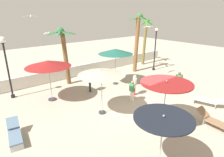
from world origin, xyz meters
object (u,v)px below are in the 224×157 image
object	(u,v)px
patio_umbrella_3	(166,85)
lounge_chair_1	(214,120)
patio_umbrella_4	(101,73)
lamp_post_1	(6,58)
patio_umbrella_0	(48,64)
palm_tree_1	(64,49)
guest_0	(135,83)
seagull_1	(148,27)
patio_umbrella_1	(163,122)
lounge_chair_2	(209,101)
lounge_chair_0	(14,133)
guest_2	(132,89)
palm_tree_0	(137,37)
patio_umbrella_2	(116,51)
seagull_2	(47,33)
lamp_post_0	(155,47)
guest_1	(90,79)
seagull_0	(31,16)
guest_3	(179,80)
palm_tree_2	(145,37)

from	to	relation	value
patio_umbrella_3	lounge_chair_1	xyz separation A→B (m)	(1.95, -1.84, -1.96)
patio_umbrella_4	lamp_post_1	size ratio (longest dim) A/B	0.64
patio_umbrella_0	palm_tree_1	world-z (taller)	palm_tree_1
guest_0	seagull_1	xyz separation A→B (m)	(3.46, 1.95, 3.73)
patio_umbrella_4	patio_umbrella_1	bearing A→B (deg)	-100.71
palm_tree_1	patio_umbrella_4	bearing A→B (deg)	-95.85
lounge_chair_2	guest_0	size ratio (longest dim) A/B	1.25
lounge_chair_0	guest_2	world-z (taller)	guest_2
palm_tree_0	seagull_1	world-z (taller)	palm_tree_0
lamp_post_1	seagull_1	size ratio (longest dim) A/B	3.67
patio_umbrella_2	seagull_1	size ratio (longest dim) A/B	2.61
seagull_2	lounge_chair_1	bearing A→B (deg)	-75.89
patio_umbrella_4	palm_tree_0	world-z (taller)	palm_tree_0
lamp_post_0	lounge_chair_2	distance (m)	8.71
lounge_chair_0	lounge_chair_2	bearing A→B (deg)	-21.70
patio_umbrella_0	lounge_chair_0	size ratio (longest dim) A/B	1.56
patio_umbrella_0	lamp_post_1	size ratio (longest dim) A/B	0.69
palm_tree_0	patio_umbrella_4	bearing A→B (deg)	-148.98
patio_umbrella_1	palm_tree_0	world-z (taller)	palm_tree_0
patio_umbrella_4	guest_0	bearing A→B (deg)	10.44
patio_umbrella_2	palm_tree_1	size ratio (longest dim) A/B	0.65
lamp_post_0	seagull_1	distance (m)	3.78
lounge_chair_1	guest_1	size ratio (longest dim) A/B	1.12
palm_tree_0	lounge_chair_1	size ratio (longest dim) A/B	3.02
lounge_chair_2	guest_1	world-z (taller)	guest_1
patio_umbrella_1	palm_tree_0	xyz separation A→B (m)	(8.96, 9.79, 1.30)
lamp_post_0	seagull_2	xyz separation A→B (m)	(-9.38, 4.58, 1.63)
patio_umbrella_1	lounge_chair_1	world-z (taller)	patio_umbrella_1
seagull_0	lounge_chair_2	bearing A→B (deg)	-53.53
patio_umbrella_4	lounge_chair_1	distance (m)	6.60
lounge_chair_0	guest_2	size ratio (longest dim) A/B	1.26
patio_umbrella_3	lamp_post_1	xyz separation A→B (m)	(-5.43, 9.07, 0.54)
lounge_chair_2	palm_tree_1	bearing A→B (deg)	119.23
palm_tree_1	lamp_post_0	bearing A→B (deg)	-12.63
seagull_2	guest_3	bearing A→B (deg)	-56.58
patio_umbrella_1	lounge_chair_2	distance (m)	7.26
lounge_chair_1	guest_3	xyz separation A→B (m)	(2.87, 3.97, 0.56)
lamp_post_0	guest_1	world-z (taller)	lamp_post_0
palm_tree_2	guest_3	bearing A→B (deg)	-120.37
palm_tree_1	guest_2	xyz separation A→B (m)	(1.93, -5.93, -2.08)
patio_umbrella_4	seagull_2	world-z (taller)	seagull_2
palm_tree_0	seagull_0	xyz separation A→B (m)	(-9.52, 1.58, 2.10)
patio_umbrella_4	palm_tree_1	distance (m)	5.94
patio_umbrella_4	palm_tree_1	world-z (taller)	palm_tree_1
lamp_post_0	guest_0	size ratio (longest dim) A/B	2.78
palm_tree_0	patio_umbrella_3	bearing A→B (deg)	-128.09
patio_umbrella_3	seagull_1	xyz separation A→B (m)	(5.15, 5.75, 2.31)
lamp_post_0	guest_1	xyz separation A→B (m)	(-8.45, -0.58, -1.45)
lamp_post_0	guest_2	xyz separation A→B (m)	(-7.19, -3.89, -1.57)
patio_umbrella_1	lounge_chair_2	size ratio (longest dim) A/B	1.25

